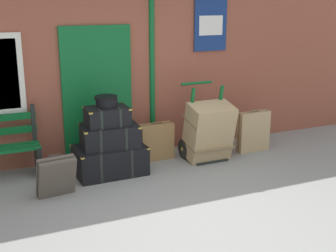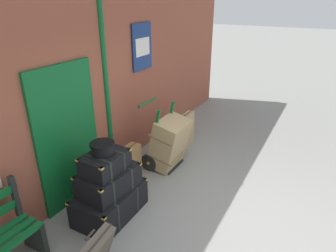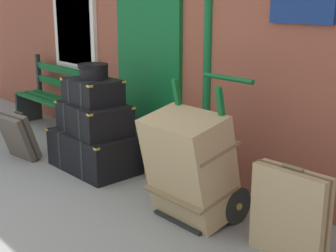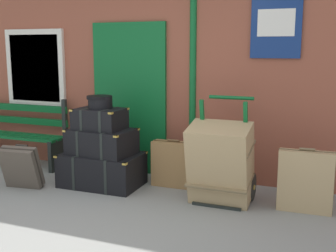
# 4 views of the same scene
# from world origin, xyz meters

# --- Properties ---
(ground_plane) EXTENTS (60.00, 60.00, 0.00)m
(ground_plane) POSITION_xyz_m (0.00, 0.00, 0.00)
(ground_plane) COLOR gray
(brick_facade) EXTENTS (10.40, 0.35, 3.20)m
(brick_facade) POSITION_xyz_m (-0.02, 2.60, 1.60)
(brick_facade) COLOR brown
(brick_facade) RESTS_ON ground
(platform_bench) EXTENTS (1.60, 0.43, 1.01)m
(platform_bench) POSITION_xyz_m (-2.17, 2.16, 0.44)
(platform_bench) COLOR #0F5B28
(platform_bench) RESTS_ON ground
(steamer_trunk_base) EXTENTS (1.02, 0.67, 0.43)m
(steamer_trunk_base) POSITION_xyz_m (-0.44, 1.71, 0.21)
(steamer_trunk_base) COLOR black
(steamer_trunk_base) RESTS_ON ground
(steamer_trunk_middle) EXTENTS (0.85, 0.61, 0.33)m
(steamer_trunk_middle) POSITION_xyz_m (-0.44, 1.70, 0.58)
(steamer_trunk_middle) COLOR black
(steamer_trunk_middle) RESTS_ON steamer_trunk_base
(steamer_trunk_top) EXTENTS (0.62, 0.47, 0.27)m
(steamer_trunk_top) POSITION_xyz_m (-0.46, 1.71, 0.87)
(steamer_trunk_top) COLOR black
(steamer_trunk_top) RESTS_ON steamer_trunk_middle
(round_hatbox) EXTENTS (0.32, 0.32, 0.16)m
(round_hatbox) POSITION_xyz_m (-0.46, 1.73, 1.09)
(round_hatbox) COLOR black
(round_hatbox) RESTS_ON steamer_trunk_top
(porters_trolley) EXTENTS (0.71, 0.62, 1.19)m
(porters_trolley) POSITION_xyz_m (1.14, 1.80, 0.27)
(porters_trolley) COLOR black
(porters_trolley) RESTS_ON ground
(large_brown_trunk) EXTENTS (0.70, 0.62, 0.95)m
(large_brown_trunk) POSITION_xyz_m (1.14, 1.62, 0.48)
(large_brown_trunk) COLOR tan
(large_brown_trunk) RESTS_ON ground
(suitcase_beige) EXTENTS (0.59, 0.17, 0.71)m
(suitcase_beige) POSITION_xyz_m (2.06, 1.73, 0.34)
(suitcase_beige) COLOR tan
(suitcase_beige) RESTS_ON ground
(suitcase_oxblood) EXTENTS (0.56, 0.20, 0.62)m
(suitcase_oxblood) POSITION_xyz_m (0.42, 2.02, 0.29)
(suitcase_oxblood) COLOR olive
(suitcase_oxblood) RESTS_ON ground
(suitcase_olive) EXTENTS (0.51, 0.36, 0.57)m
(suitcase_olive) POSITION_xyz_m (-1.31, 1.21, 0.28)
(suitcase_olive) COLOR #51473D
(suitcase_olive) RESTS_ON ground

